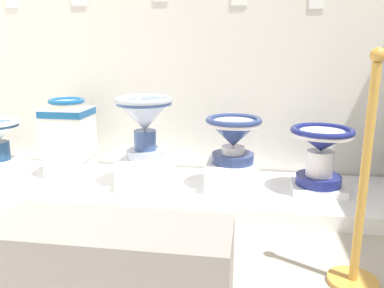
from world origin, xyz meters
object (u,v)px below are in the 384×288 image
(plinth_block_pale_glazed, at_px, (232,175))
(antique_toilet_pale_glazed, at_px, (233,134))
(antique_toilet_leftmost, at_px, (68,126))
(antique_toilet_rightmost, at_px, (321,146))
(plinth_block_broad_patterned, at_px, (146,172))
(antique_toilet_broad_patterned, at_px, (144,117))
(plinth_block_squat_floral, at_px, (1,168))
(stanchion_post_near_right, at_px, (360,213))
(museum_bench, at_px, (112,270))
(plinth_block_rightmost, at_px, (318,188))
(plinth_block_leftmost, at_px, (71,165))

(plinth_block_pale_glazed, height_order, antique_toilet_pale_glazed, antique_toilet_pale_glazed)
(antique_toilet_leftmost, distance_m, antique_toilet_rightmost, 1.86)
(plinth_block_broad_patterned, distance_m, antique_toilet_pale_glazed, 0.68)
(antique_toilet_rightmost, bearing_deg, antique_toilet_pale_glazed, -179.01)
(plinth_block_pale_glazed, bearing_deg, antique_toilet_pale_glazed, 0.00)
(antique_toilet_broad_patterned, bearing_deg, plinth_block_broad_patterned, 0.00)
(antique_toilet_broad_patterned, bearing_deg, antique_toilet_pale_glazed, 6.05)
(plinth_block_squat_floral, distance_m, antique_toilet_rightmost, 2.48)
(plinth_block_broad_patterned, bearing_deg, antique_toilet_pale_glazed, 6.05)
(plinth_block_squat_floral, xyz_separation_m, antique_toilet_broad_patterned, (1.25, -0.14, 0.48))
(antique_toilet_leftmost, height_order, antique_toilet_pale_glazed, antique_toilet_leftmost)
(plinth_block_squat_floral, relative_size, antique_toilet_leftmost, 0.81)
(antique_toilet_broad_patterned, bearing_deg, stanchion_post_near_right, -34.92)
(antique_toilet_leftmost, bearing_deg, plinth_block_pale_glazed, -4.44)
(plinth_block_broad_patterned, height_order, stanchion_post_near_right, stanchion_post_near_right)
(antique_toilet_leftmost, distance_m, museum_bench, 1.66)
(plinth_block_rightmost, bearing_deg, plinth_block_leftmost, 177.29)
(plinth_block_leftmost, bearing_deg, museum_bench, -58.72)
(plinth_block_pale_glazed, relative_size, stanchion_post_near_right, 0.34)
(stanchion_post_near_right, distance_m, museum_bench, 1.11)
(plinth_block_leftmost, xyz_separation_m, museum_bench, (0.85, -1.40, 0.02))
(antique_toilet_leftmost, distance_m, plinth_block_pale_glazed, 1.30)
(antique_toilet_rightmost, bearing_deg, antique_toilet_leftmost, 177.29)
(antique_toilet_broad_patterned, height_order, plinth_block_rightmost, antique_toilet_broad_patterned)
(antique_toilet_leftmost, xyz_separation_m, plinth_block_pale_glazed, (1.27, -0.10, -0.30))
(antique_toilet_pale_glazed, height_order, stanchion_post_near_right, stanchion_post_near_right)
(antique_toilet_rightmost, bearing_deg, museum_bench, -127.69)
(antique_toilet_rightmost, relative_size, stanchion_post_near_right, 0.39)
(antique_toilet_broad_patterned, xyz_separation_m, plinth_block_pale_glazed, (0.61, 0.07, -0.42))
(plinth_block_leftmost, bearing_deg, antique_toilet_pale_glazed, -4.44)
(plinth_block_squat_floral, relative_size, plinth_block_broad_patterned, 0.90)
(plinth_block_rightmost, height_order, stanchion_post_near_right, stanchion_post_near_right)
(plinth_block_broad_patterned, height_order, plinth_block_pale_glazed, plinth_block_broad_patterned)
(plinth_block_rightmost, xyz_separation_m, antique_toilet_rightmost, (-0.00, 0.00, 0.30))
(plinth_block_leftmost, distance_m, antique_toilet_leftmost, 0.31)
(plinth_block_broad_patterned, relative_size, antique_toilet_rightmost, 0.95)
(plinth_block_pale_glazed, bearing_deg, stanchion_post_near_right, -56.24)
(plinth_block_leftmost, height_order, antique_toilet_rightmost, antique_toilet_rightmost)
(plinth_block_leftmost, height_order, antique_toilet_leftmost, antique_toilet_leftmost)
(plinth_block_leftmost, distance_m, antique_toilet_broad_patterned, 0.80)
(plinth_block_broad_patterned, xyz_separation_m, antique_toilet_broad_patterned, (0.00, 0.00, 0.40))
(museum_bench, bearing_deg, antique_toilet_pale_glazed, 72.17)
(antique_toilet_leftmost, relative_size, plinth_block_broad_patterned, 1.11)
(stanchion_post_near_right, xyz_separation_m, museum_bench, (-1.04, -0.37, -0.16))
(plinth_block_leftmost, height_order, stanchion_post_near_right, stanchion_post_near_right)
(antique_toilet_leftmost, height_order, plinth_block_pale_glazed, antique_toilet_leftmost)
(plinth_block_rightmost, bearing_deg, antique_toilet_rightmost, 180.00)
(plinth_block_pale_glazed, height_order, antique_toilet_rightmost, antique_toilet_rightmost)
(antique_toilet_pale_glazed, bearing_deg, plinth_block_squat_floral, 177.59)
(museum_bench, bearing_deg, antique_toilet_broad_patterned, 99.08)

